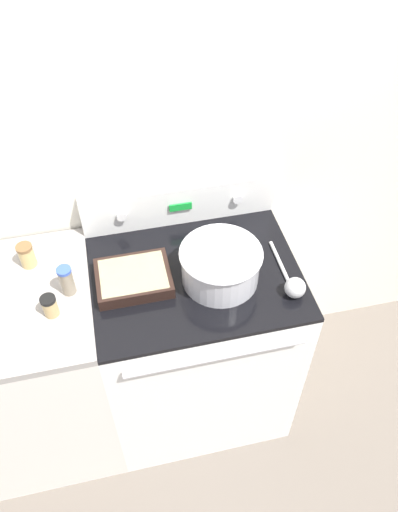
{
  "coord_description": "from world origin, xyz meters",
  "views": [
    {
      "loc": [
        -0.25,
        -0.88,
        2.34
      ],
      "look_at": [
        0.02,
        0.33,
        1.01
      ],
      "focal_mm": 35.0,
      "sensor_mm": 36.0,
      "label": 1
    }
  ],
  "objects_px": {
    "mixing_bowl": "(221,264)",
    "spice_jar_brown_cap": "(27,255)",
    "spice_jar_blue_cap": "(67,280)",
    "casserole_dish": "(133,278)",
    "spice_jar_black_cap": "(50,306)",
    "ladle": "(294,285)"
  },
  "relations": [
    {
      "from": "spice_jar_blue_cap",
      "to": "spice_jar_black_cap",
      "type": "height_order",
      "value": "spice_jar_blue_cap"
    },
    {
      "from": "ladle",
      "to": "spice_jar_brown_cap",
      "type": "relative_size",
      "value": 3.11
    },
    {
      "from": "casserole_dish",
      "to": "ladle",
      "type": "distance_m",
      "value": 0.57
    },
    {
      "from": "mixing_bowl",
      "to": "spice_jar_blue_cap",
      "type": "relative_size",
      "value": 2.49
    },
    {
      "from": "spice_jar_blue_cap",
      "to": "spice_jar_brown_cap",
      "type": "bearing_deg",
      "value": 130.22
    },
    {
      "from": "mixing_bowl",
      "to": "ladle",
      "type": "distance_m",
      "value": 0.27
    },
    {
      "from": "casserole_dish",
      "to": "ladle",
      "type": "bearing_deg",
      "value": -16.96
    },
    {
      "from": "spice_jar_black_cap",
      "to": "spice_jar_brown_cap",
      "type": "distance_m",
      "value": 0.26
    },
    {
      "from": "spice_jar_blue_cap",
      "to": "spice_jar_black_cap",
      "type": "bearing_deg",
      "value": -126.22
    },
    {
      "from": "spice_jar_blue_cap",
      "to": "mixing_bowl",
      "type": "bearing_deg",
      "value": -5.28
    },
    {
      "from": "spice_jar_black_cap",
      "to": "spice_jar_blue_cap",
      "type": "bearing_deg",
      "value": 53.78
    },
    {
      "from": "mixing_bowl",
      "to": "casserole_dish",
      "type": "relative_size",
      "value": 1.11
    },
    {
      "from": "ladle",
      "to": "spice_jar_black_cap",
      "type": "xyz_separation_m",
      "value": [
        -0.84,
        0.08,
        0.02
      ]
    },
    {
      "from": "casserole_dish",
      "to": "ladle",
      "type": "height_order",
      "value": "ladle"
    },
    {
      "from": "mixing_bowl",
      "to": "spice_jar_blue_cap",
      "type": "bearing_deg",
      "value": 174.72
    },
    {
      "from": "ladle",
      "to": "spice_jar_brown_cap",
      "type": "bearing_deg",
      "value": 160.08
    },
    {
      "from": "mixing_bowl",
      "to": "spice_jar_brown_cap",
      "type": "distance_m",
      "value": 0.71
    },
    {
      "from": "mixing_bowl",
      "to": "spice_jar_brown_cap",
      "type": "bearing_deg",
      "value": 162.43
    },
    {
      "from": "mixing_bowl",
      "to": "casserole_dish",
      "type": "height_order",
      "value": "mixing_bowl"
    },
    {
      "from": "casserole_dish",
      "to": "mixing_bowl",
      "type": "bearing_deg",
      "value": -9.12
    },
    {
      "from": "ladle",
      "to": "spice_jar_brown_cap",
      "type": "distance_m",
      "value": 0.97
    },
    {
      "from": "casserole_dish",
      "to": "spice_jar_blue_cap",
      "type": "xyz_separation_m",
      "value": [
        -0.23,
        0.0,
        0.04
      ]
    }
  ]
}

